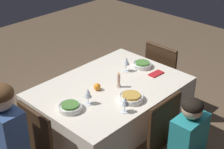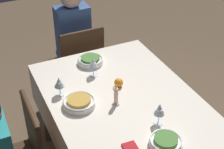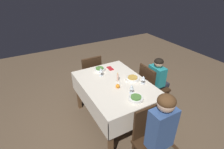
# 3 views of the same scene
# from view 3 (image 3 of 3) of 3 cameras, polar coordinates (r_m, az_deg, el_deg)

# --- Properties ---
(ground_plane) EXTENTS (8.00, 8.00, 0.00)m
(ground_plane) POSITION_cam_3_polar(r_m,az_deg,el_deg) (3.23, 0.85, -14.44)
(ground_plane) COLOR brown
(dining_table) EXTENTS (1.38, 0.99, 0.77)m
(dining_table) POSITION_cam_3_polar(r_m,az_deg,el_deg) (2.81, 0.95, -4.55)
(dining_table) COLOR silver
(dining_table) RESTS_ON ground_plane
(chair_west) EXTENTS (0.44, 0.44, 0.90)m
(chair_west) POSITION_cam_3_polar(r_m,az_deg,el_deg) (2.35, 12.96, -19.67)
(chair_west) COLOR #382314
(chair_west) RESTS_ON ground_plane
(chair_south) EXTENTS (0.44, 0.44, 0.90)m
(chair_south) POSITION_cam_3_polar(r_m,az_deg,el_deg) (3.28, 12.65, -3.58)
(chair_south) COLOR #382314
(chair_south) RESTS_ON ground_plane
(chair_east) EXTENTS (0.44, 0.44, 0.90)m
(chair_east) POSITION_cam_3_polar(r_m,az_deg,el_deg) (3.62, -7.15, 0.33)
(chair_east) COLOR #382314
(chair_east) RESTS_ON ground_plane
(person_adult_denim) EXTENTS (0.34, 0.30, 1.21)m
(person_adult_denim) POSITION_cam_3_polar(r_m,az_deg,el_deg) (2.14, 16.41, -18.76)
(person_adult_denim) COLOR #4C4233
(person_adult_denim) RESTS_ON ground_plane
(person_child_teal) EXTENTS (0.30, 0.33, 1.01)m
(person_child_teal) POSITION_cam_3_polar(r_m,az_deg,el_deg) (3.35, 14.97, -1.87)
(person_child_teal) COLOR #282833
(person_child_teal) RESTS_ON ground_plane
(bowl_west) EXTENTS (0.20, 0.20, 0.06)m
(bowl_west) POSITION_cam_3_polar(r_m,az_deg,el_deg) (2.41, 7.82, -7.65)
(bowl_west) COLOR white
(bowl_west) RESTS_ON dining_table
(wine_glass_west) EXTENTS (0.07, 0.07, 0.15)m
(wine_glass_west) POSITION_cam_3_polar(r_m,az_deg,el_deg) (2.49, 6.48, -4.12)
(wine_glass_west) COLOR white
(wine_glass_west) RESTS_ON dining_table
(bowl_south) EXTENTS (0.22, 0.22, 0.06)m
(bowl_south) POSITION_cam_3_polar(r_m,az_deg,el_deg) (2.84, 6.73, -1.25)
(bowl_south) COLOR white
(bowl_south) RESTS_ON dining_table
(wine_glass_south) EXTENTS (0.07, 0.07, 0.14)m
(wine_glass_south) POSITION_cam_3_polar(r_m,az_deg,el_deg) (2.74, 10.19, -1.16)
(wine_glass_south) COLOR white
(wine_glass_south) RESTS_ON dining_table
(bowl_east) EXTENTS (0.19, 0.19, 0.06)m
(bowl_east) POSITION_cam_3_polar(r_m,az_deg,el_deg) (3.11, -4.06, 1.75)
(bowl_east) COLOR white
(bowl_east) RESTS_ON dining_table
(wine_glass_east) EXTENTS (0.07, 0.07, 0.15)m
(wine_glass_east) POSITION_cam_3_polar(r_m,az_deg,el_deg) (2.91, -3.66, 1.41)
(wine_glass_east) COLOR white
(wine_glass_east) RESTS_ON dining_table
(candle_centerpiece) EXTENTS (0.05, 0.05, 0.16)m
(candle_centerpiece) POSITION_cam_3_polar(r_m,az_deg,el_deg) (2.78, 1.86, -1.07)
(candle_centerpiece) COLOR beige
(candle_centerpiece) RESTS_ON dining_table
(orange_fruit) EXTENTS (0.06, 0.06, 0.06)m
(orange_fruit) POSITION_cam_3_polar(r_m,az_deg,el_deg) (2.62, 1.84, -3.79)
(orange_fruit) COLOR orange
(orange_fruit) RESTS_ON dining_table
(napkin_red_folded) EXTENTS (0.16, 0.09, 0.01)m
(napkin_red_folded) POSITION_cam_3_polar(r_m,az_deg,el_deg) (3.18, -0.60, 2.01)
(napkin_red_folded) COLOR red
(napkin_red_folded) RESTS_ON dining_table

